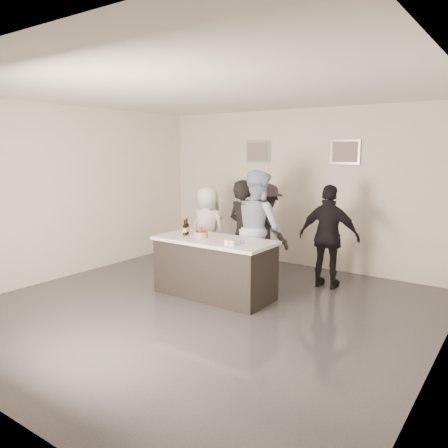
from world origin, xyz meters
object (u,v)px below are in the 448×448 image
Objects in this scene: person_main_blue at (257,228)px; bar_counter at (214,267)px; person_guest_right at (329,237)px; beer_bottle_b at (185,227)px; cake at (201,235)px; beer_bottle_a at (187,226)px; person_main_black at (244,233)px; person_guest_back at (265,229)px; person_guest_left at (208,229)px.

bar_counter is at bearing 96.68° from person_main_blue.
person_main_blue is 1.14× the size of person_guest_right.
bar_counter is at bearing 6.34° from beer_bottle_b.
beer_bottle_a is (-0.35, 0.08, 0.09)m from cake.
person_guest_back is at bearing -69.50° from person_main_black.
bar_counter is 0.54m from cake.
person_guest_right is at bearing 36.85° from beer_bottle_a.
person_main_blue is at bearing 62.20° from cake.
bar_counter is 1.02m from person_main_blue.
bar_counter is 1.59m from person_guest_back.
bar_counter is 0.97× the size of person_main_blue.
person_guest_left is 1.07m from person_guest_back.
person_main_blue reaches higher than person_main_black.
person_main_black is 0.23m from person_main_blue.
cake is 0.13× the size of person_guest_back.
person_guest_right is (1.19, 0.70, -0.03)m from person_main_black.
person_guest_back is (-0.08, 0.83, -0.05)m from person_main_black.
bar_counter is at bearing 9.73° from cake.
person_guest_left is at bearing 123.31° from cake.
person_guest_left is at bearing 40.38° from person_guest_back.
cake reaches higher than bar_counter.
bar_counter is at bearing 107.09° from person_guest_back.
person_main_black reaches higher than person_guest_right.
cake is at bearing 83.57° from person_main_black.
beer_bottle_a is 0.11m from beer_bottle_b.
person_main_black is at bearing 46.33° from beer_bottle_a.
beer_bottle_b is at bearing 112.80° from person_guest_left.
person_main_blue is 1.16× the size of person_guest_back.
cake is at bearing 84.88° from person_main_blue.
person_main_black is (0.65, 0.68, -0.15)m from beer_bottle_a.
person_main_blue reaches higher than person_guest_back.
beer_bottle_b is 0.16× the size of person_guest_back.
person_guest_left reaches higher than beer_bottle_a.
beer_bottle_a is at bearing 61.38° from person_main_black.
beer_bottle_a is 0.95m from person_main_black.
beer_bottle_a is 0.15× the size of person_main_black.
person_guest_back is (-0.25, 0.69, -0.13)m from person_main_blue.
person_guest_left reaches higher than cake.
beer_bottle_b reaches higher than cake.
cake is 0.14× the size of person_guest_left.
person_guest_left is (-0.45, 1.18, -0.24)m from beer_bottle_b.
beer_bottle_a is 0.14× the size of person_main_blue.
person_main_black is at bearing 25.46° from person_guest_right.
beer_bottle_a is 1.00× the size of beer_bottle_b.
person_guest_back is at bearing 90.28° from bar_counter.
person_guest_left is (-0.76, 1.16, -0.15)m from cake.
bar_counter is 8.54× the size of cake.
cake is (-0.23, -0.04, 0.49)m from bar_counter.
cake is at bearing 98.98° from person_guest_back.
person_main_black reaches higher than person_guest_back.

